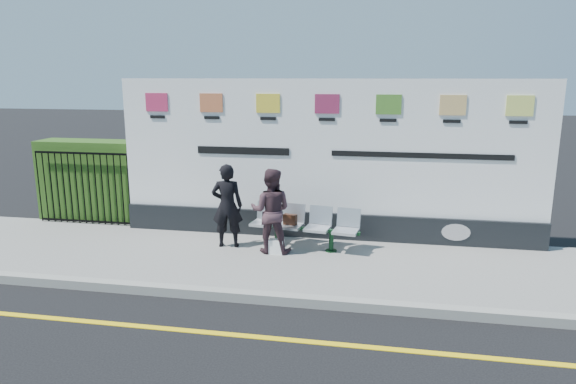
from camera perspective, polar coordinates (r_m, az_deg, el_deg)
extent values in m
plane|color=black|center=(6.64, -4.11, -15.75)|extent=(80.00, 80.00, 0.00)
cube|color=gray|center=(8.84, -0.06, -7.79)|extent=(14.00, 3.00, 0.12)
cube|color=gray|center=(7.48, -2.18, -11.70)|extent=(14.00, 0.18, 0.14)
cube|color=yellow|center=(6.64, -4.11, -15.72)|extent=(14.00, 0.10, 0.01)
cube|color=black|center=(9.94, 4.19, -3.59)|extent=(8.00, 0.30, 0.50)
cube|color=white|center=(9.63, 4.33, 5.01)|extent=(8.00, 0.14, 2.50)
cube|color=#2C5218|center=(11.85, -20.70, 1.27)|extent=(2.35, 0.70, 1.70)
imported|color=black|center=(9.31, -6.77, -1.51)|extent=(0.61, 0.45, 1.53)
imported|color=#3D272E|center=(8.95, -1.92, -2.10)|extent=(0.75, 0.59, 1.50)
cube|color=black|center=(9.27, 0.24, -3.07)|extent=(0.26, 0.16, 0.19)
cube|color=white|center=(9.03, -1.28, -6.08)|extent=(0.26, 0.15, 0.26)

